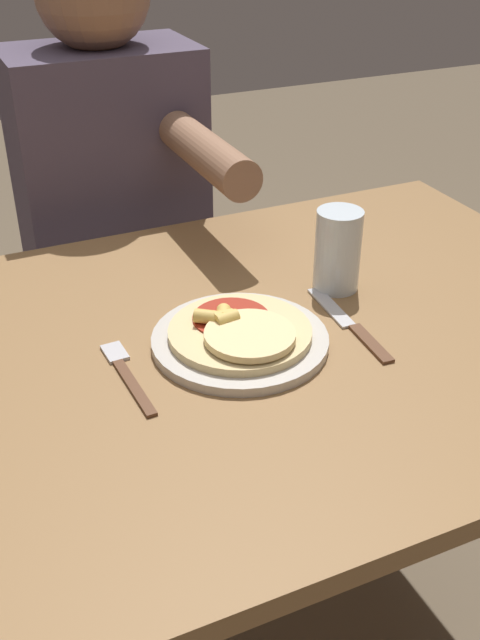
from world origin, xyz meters
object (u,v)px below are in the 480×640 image
(pizza, at_px, (240,331))
(person_diner, at_px, (115,207))
(plate, at_px, (240,340))
(knife, at_px, (350,324))
(drinking_glass, at_px, (338,250))
(fork, at_px, (126,372))
(dining_table, at_px, (233,407))

(pizza, bearing_deg, person_diner, 90.10)
(plate, height_order, person_diner, person_diner)
(knife, xyz_separation_m, drinking_glass, (0.04, 0.11, 0.06))
(plate, xyz_separation_m, person_diner, (-0.00, 0.62, -0.04))
(plate, bearing_deg, drinking_glass, 23.47)
(pizza, relative_size, fork, 1.14)
(fork, relative_size, knife, 0.80)
(dining_table, xyz_separation_m, person_diner, (0.00, 0.61, 0.09))
(person_diner, bearing_deg, knife, -75.25)
(dining_table, height_order, fork, fork)
(plate, bearing_deg, pizza, -109.44)
(fork, bearing_deg, knife, -3.03)
(drinking_glass, bearing_deg, fork, -166.06)
(drinking_glass, xyz_separation_m, person_diner, (-0.21, 0.53, -0.09))
(fork, xyz_separation_m, person_diner, (0.16, 0.62, -0.03))
(fork, bearing_deg, dining_table, 5.37)
(fork, relative_size, drinking_glass, 1.36)
(knife, relative_size, person_diner, 0.18)
(pizza, relative_size, knife, 0.90)
(knife, xyz_separation_m, person_diner, (-0.17, 0.64, -0.03))
(dining_table, xyz_separation_m, fork, (-0.16, -0.02, 0.12))
(plate, height_order, pizza, pizza)
(fork, xyz_separation_m, knife, (0.33, -0.02, -0.00))
(drinking_glass, height_order, person_diner, person_diner)
(drinking_glass, bearing_deg, plate, -156.53)
(pizza, bearing_deg, drinking_glass, 24.25)
(fork, xyz_separation_m, drinking_glass, (0.37, 0.09, 0.06))
(dining_table, height_order, pizza, pizza)
(plate, relative_size, drinking_glass, 1.90)
(dining_table, bearing_deg, person_diner, 89.66)
(plate, distance_m, pizza, 0.02)
(plate, distance_m, fork, 0.17)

